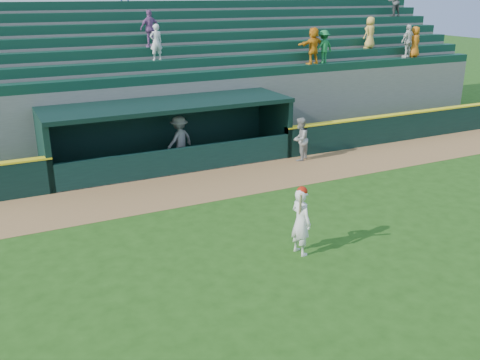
{
  "coord_description": "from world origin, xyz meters",
  "views": [
    {
      "loc": [
        -6.35,
        -11.33,
        6.4
      ],
      "look_at": [
        0.0,
        1.6,
        1.3
      ],
      "focal_mm": 40.0,
      "sensor_mm": 36.0,
      "label": 1
    }
  ],
  "objects": [
    {
      "name": "stands",
      "position": [
        0.04,
        12.56,
        2.39
      ],
      "size": [
        34.5,
        6.28,
        7.6
      ],
      "color": "slate",
      "rests_on": "ground"
    },
    {
      "name": "dugout_player_inside",
      "position": [
        0.42,
        7.81,
        0.93
      ],
      "size": [
        1.38,
        1.11,
        1.87
      ],
      "primitive_type": "imported",
      "rotation": [
        0.0,
        0.0,
        3.54
      ],
      "color": "#A4A39F",
      "rests_on": "ground"
    },
    {
      "name": "warning_track",
      "position": [
        0.0,
        4.9,
        0.01
      ],
      "size": [
        40.0,
        3.0,
        0.01
      ],
      "primitive_type": "cube",
      "color": "olive",
      "rests_on": "ground"
    },
    {
      "name": "wall_stripe_right",
      "position": [
        12.25,
        6.55,
        1.23
      ],
      "size": [
        15.5,
        0.32,
        0.06
      ],
      "primitive_type": "cube",
      "color": "yellow",
      "rests_on": "field_wall_right"
    },
    {
      "name": "batter_at_plate",
      "position": [
        0.5,
        -0.88,
        0.92
      ],
      "size": [
        0.59,
        0.8,
        1.85
      ],
      "color": "white",
      "rests_on": "ground"
    },
    {
      "name": "ground",
      "position": [
        0.0,
        0.0,
        0.0
      ],
      "size": [
        120.0,
        120.0,
        0.0
      ],
      "primitive_type": "plane",
      "color": "#214C13",
      "rests_on": "ground"
    },
    {
      "name": "field_wall_right",
      "position": [
        12.25,
        6.55,
        0.6
      ],
      "size": [
        15.5,
        0.3,
        1.2
      ],
      "primitive_type": "cube",
      "color": "black",
      "rests_on": "ground"
    },
    {
      "name": "dugout_player_front",
      "position": [
        4.82,
        6.02,
        0.86
      ],
      "size": [
        1.06,
        1.02,
        1.73
      ],
      "primitive_type": "imported",
      "rotation": [
        0.0,
        0.0,
        3.75
      ],
      "color": "#9E9E99",
      "rests_on": "ground"
    },
    {
      "name": "dugout",
      "position": [
        0.0,
        8.0,
        1.36
      ],
      "size": [
        9.4,
        2.8,
        2.46
      ],
      "color": "slate",
      "rests_on": "ground"
    }
  ]
}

